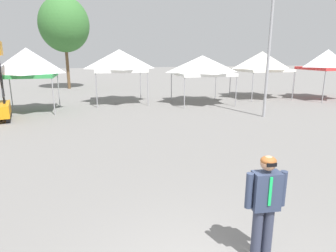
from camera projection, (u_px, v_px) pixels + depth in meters
canopy_tent_behind_right at (27, 63)px, 16.04m from camera, size 2.88×2.88×3.58m
canopy_tent_center at (120, 61)px, 19.13m from camera, size 3.43×3.43×3.53m
canopy_tent_far_right at (202, 65)px, 19.06m from camera, size 3.68×3.68×3.15m
canopy_tent_behind_center at (262, 61)px, 21.42m from camera, size 3.49×3.49×3.42m
canopy_tent_left_of_center at (327, 60)px, 20.71m from camera, size 3.14×3.14×3.56m
person_foreground at (265, 202)px, 4.43m from camera, size 0.65×0.29×1.78m
light_pole_opposite_side at (270, 34)px, 14.34m from camera, size 0.36×0.36×7.34m
tree_behind_tents_right at (64, 25)px, 26.44m from camera, size 4.52×4.52×8.36m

